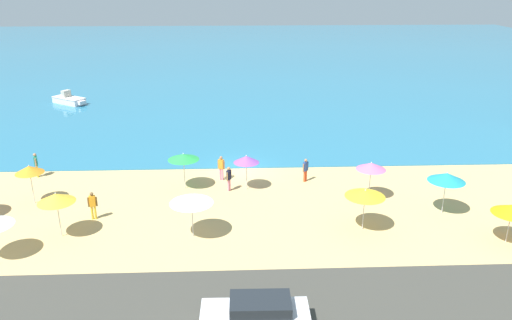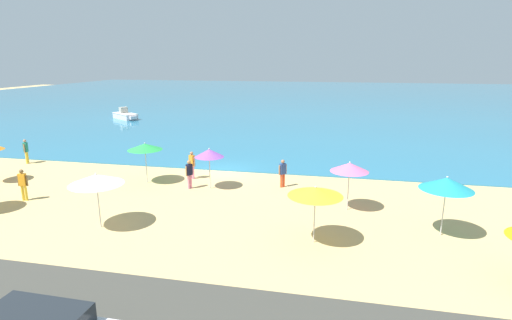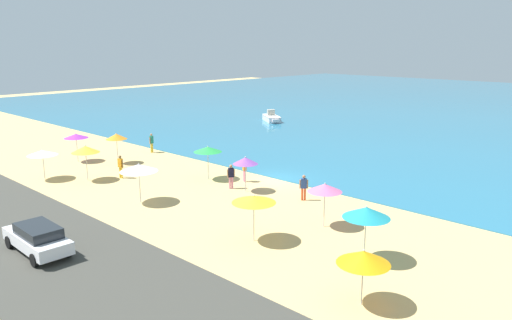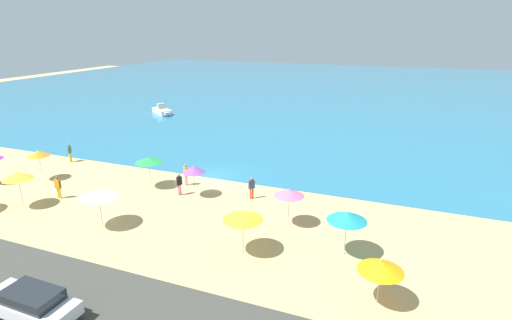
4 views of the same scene
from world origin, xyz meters
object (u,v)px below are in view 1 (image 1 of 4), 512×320
Objects in this scene: beach_umbrella_9 at (183,157)px; bather_4 at (36,164)px; beach_umbrella_5 at (56,198)px; beach_umbrella_10 at (447,177)px; beach_umbrella_8 at (29,169)px; beach_umbrella_7 at (191,199)px; beach_umbrella_2 at (371,166)px; bather_1 at (221,167)px; beach_umbrella_1 at (246,159)px; bather_2 at (229,177)px; beach_umbrella_0 at (365,194)px; beach_umbrella_3 at (512,209)px; parked_car_0 at (256,313)px; skiff_nearshore at (69,100)px; bather_0 at (93,204)px; bather_3 at (305,169)px.

beach_umbrella_9 reaches higher than bather_4.
beach_umbrella_10 is at bearing 5.09° from beach_umbrella_5.
beach_umbrella_10 is (25.86, -2.50, 0.06)m from beach_umbrella_8.
beach_umbrella_8 reaches higher than beach_umbrella_7.
beach_umbrella_2 is at bearing 150.25° from beach_umbrella_10.
beach_umbrella_7 reaches higher than bather_1.
bather_4 is (-15.21, 2.84, -1.15)m from beach_umbrella_1.
beach_umbrella_5 is at bearing -147.81° from bather_2.
beach_umbrella_0 reaches higher than beach_umbrella_3.
beach_umbrella_10 reaches higher than beach_umbrella_2.
beach_umbrella_10 reaches higher than parked_car_0.
bather_1 is at bearing 160.14° from beach_umbrella_2.
beach_umbrella_8 is at bearing -164.50° from bather_1.
beach_umbrella_8 reaches higher than beach_umbrella_9.
beach_umbrella_7 reaches higher than parked_car_0.
beach_umbrella_3 is 24.89m from beach_umbrella_5.
beach_umbrella_3 is at bearing -28.93° from beach_umbrella_1.
beach_umbrella_3 is 4.29m from beach_umbrella_10.
beach_umbrella_10 is at bearing -5.53° from beach_umbrella_8.
beach_umbrella_0 is at bearing -42.79° from bather_1.
beach_umbrella_10 is (15.24, 2.33, 0.08)m from beach_umbrella_7.
beach_umbrella_2 is at bearing -19.86° from bather_1.
skiff_nearshore is at bearing 136.07° from beach_umbrella_3.
beach_umbrella_0 is 0.93× the size of beach_umbrella_5.
parked_car_0 is at bearing -83.58° from bather_1.
beach_umbrella_1 is at bearing 160.98° from beach_umbrella_10.
bather_0 is 0.97× the size of bather_4.
bather_3 is 19.50m from bather_4.
bather_2 is at bearing 143.30° from beach_umbrella_0.
beach_umbrella_9 is 15.51m from parked_car_0.
beach_umbrella_0 is 9.82m from bather_2.
beach_umbrella_0 is 16.10m from bather_0.
beach_umbrella_7 is at bearing -21.10° from bather_0.
beach_umbrella_5 is (-18.67, -4.32, 0.11)m from beach_umbrella_2.
beach_umbrella_3 is (7.61, -1.79, -0.26)m from beach_umbrella_0.
parked_car_0 is at bearing -104.86° from bather_3.
beach_umbrella_10 is at bearing 40.83° from parked_car_0.
parked_car_0 is at bearing -122.21° from beach_umbrella_2.
beach_umbrella_8 is at bearing -72.53° from bather_4.
beach_umbrella_10 is at bearing -19.02° from beach_umbrella_1.
beach_umbrella_10 is 9.58m from bather_3.
beach_umbrella_8 is (-3.17, 4.52, -0.06)m from beach_umbrella_5.
skiff_nearshore is (-10.23, 28.79, -0.51)m from bather_0.
skiff_nearshore is (-31.63, 28.84, -1.91)m from beach_umbrella_10.
beach_umbrella_9 is 16.91m from beach_umbrella_10.
beach_umbrella_8 is 1.49× the size of bather_0.
bather_2 reaches higher than skiff_nearshore.
parked_car_0 is at bearing -84.95° from bather_2.
beach_umbrella_2 reaches higher than beach_umbrella_1.
beach_umbrella_1 is 0.97× the size of beach_umbrella_2.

